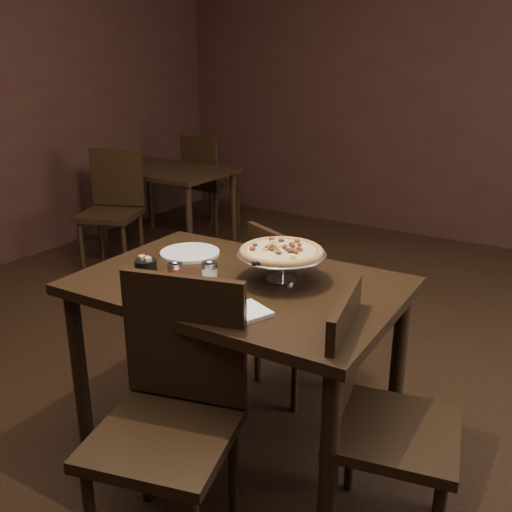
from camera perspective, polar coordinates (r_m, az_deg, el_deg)
The scene contains 16 objects.
room at distance 2.15m, azimuth 1.58°, elevation 13.18°, with size 6.04×7.04×2.84m.
dining_table at distance 2.31m, azimuth -1.72°, elevation -4.89°, with size 1.29×0.88×0.79m.
background_table at distance 5.17m, azimuth -8.95°, elevation 7.65°, with size 1.12×0.74×0.70m.
pizza_stand at distance 2.24m, azimuth 2.55°, elevation 0.44°, with size 0.36×0.36×0.15m.
parmesan_shaker at distance 2.20m, azimuth -4.67°, elevation -1.80°, with size 0.06×0.06×0.11m.
pepper_flake_shaker at distance 2.24m, azimuth -8.09°, elevation -1.73°, with size 0.06×0.06×0.10m.
packet_caddy at distance 2.39m, azimuth -10.97°, elevation -0.98°, with size 0.09×0.09×0.07m.
napkin_stack at distance 1.98m, azimuth -1.06°, elevation -5.65°, with size 0.15×0.15×0.02m, color white.
plate_left at distance 2.59m, azimuth -6.63°, elevation 0.32°, with size 0.27×0.27×0.01m, color white.
plate_near at distance 2.11m, azimuth -6.40°, elevation -4.21°, with size 0.22×0.22×0.01m, color white.
serving_spatula at distance 2.12m, azimuth 1.39°, elevation -0.74°, with size 0.17×0.17×0.02m.
chair_far at distance 2.82m, azimuth 3.63°, elevation -4.93°, with size 0.54×0.54×0.87m.
chair_near at distance 2.00m, azimuth -8.44°, elevation -14.82°, with size 0.55×0.55×0.95m.
chair_side at distance 2.04m, azimuth 11.75°, elevation -14.96°, with size 0.50×0.50×0.90m.
bg_chair_far at distance 5.58m, azimuth -4.84°, elevation 7.62°, with size 0.45×0.45×0.93m.
bg_chair_near at distance 4.72m, azimuth -14.12°, elevation 5.01°, with size 0.57×0.57×0.94m.
Camera 1 is at (1.17, -1.81, 1.63)m, focal length 40.00 mm.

